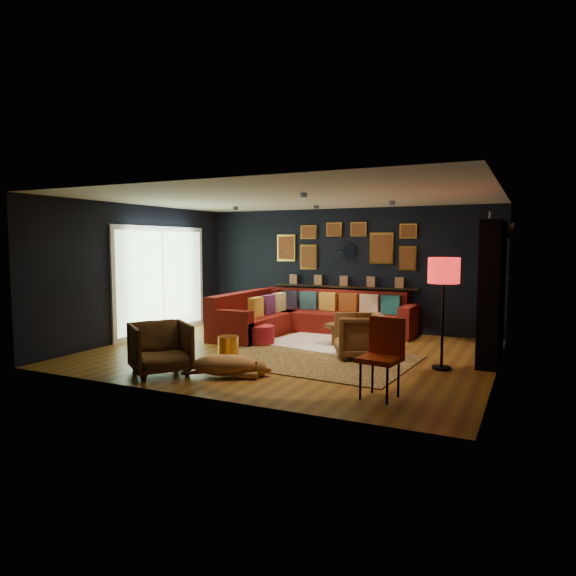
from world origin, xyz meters
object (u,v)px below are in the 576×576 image
at_px(sectional, 301,318).
at_px(orange_chair, 383,350).
at_px(armchair_left, 160,346).
at_px(pouf, 261,334).
at_px(coffee_table, 344,328).
at_px(floor_lamp, 444,275).
at_px(armchair_right, 360,334).
at_px(dog, 225,361).
at_px(gold_stool, 228,349).

height_order(sectional, orange_chair, orange_chair).
bearing_deg(orange_chair, armchair_left, -166.59).
distance_m(pouf, armchair_left, 2.49).
distance_m(coffee_table, floor_lamp, 2.38).
xyz_separation_m(sectional, armchair_left, (-0.46, -3.86, 0.08)).
height_order(armchair_left, floor_lamp, floor_lamp).
bearing_deg(sectional, armchair_left, -96.78).
relative_size(pouf, orange_chair, 0.51).
xyz_separation_m(armchair_left, armchair_right, (2.25, 2.19, -0.01)).
bearing_deg(sectional, pouf, -97.08).
bearing_deg(dog, pouf, 83.37).
relative_size(armchair_left, armchair_right, 1.02).
bearing_deg(armchair_right, floor_lamp, 55.53).
bearing_deg(dog, gold_stool, 96.56).
relative_size(sectional, armchair_right, 4.29).
bearing_deg(dog, orange_chair, -21.68).
relative_size(coffee_table, pouf, 1.54).
distance_m(coffee_table, armchair_right, 0.98).
bearing_deg(floor_lamp, gold_stool, -162.97).
bearing_deg(orange_chair, dog, -170.85).
xyz_separation_m(armchair_right, gold_stool, (-1.78, -1.14, -0.20)).
height_order(sectional, gold_stool, sectional).
height_order(coffee_table, armchair_right, armchair_right).
height_order(pouf, gold_stool, gold_stool).
height_order(orange_chair, floor_lamp, floor_lamp).
distance_m(sectional, coffee_table, 1.51).
bearing_deg(dog, sectional, 74.67).
relative_size(pouf, floor_lamp, 0.29).
bearing_deg(floor_lamp, orange_chair, -103.80).
bearing_deg(armchair_left, pouf, 30.39).
height_order(pouf, orange_chair, orange_chair).
bearing_deg(floor_lamp, dog, -146.61).
distance_m(armchair_right, orange_chair, 2.12).
xyz_separation_m(armchair_left, gold_stool, (0.47, 1.05, -0.20)).
height_order(gold_stool, floor_lamp, floor_lamp).
bearing_deg(orange_chair, coffee_table, 126.48).
distance_m(armchair_left, orange_chair, 3.17).
xyz_separation_m(pouf, orange_chair, (2.87, -2.18, 0.38)).
relative_size(pouf, armchair_left, 0.60).
distance_m(armchair_left, floor_lamp, 4.21).
height_order(armchair_left, dog, armchair_left).
bearing_deg(armchair_right, armchair_left, -71.92).
bearing_deg(sectional, dog, -82.75).
xyz_separation_m(armchair_right, dog, (-1.34, -1.94, -0.18)).
relative_size(pouf, dog, 0.38).
bearing_deg(armchair_right, orange_chair, -0.93).
distance_m(sectional, armchair_right, 2.45).
height_order(armchair_left, armchair_right, armchair_left).
relative_size(gold_stool, orange_chair, 0.42).
distance_m(coffee_table, orange_chair, 3.09).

